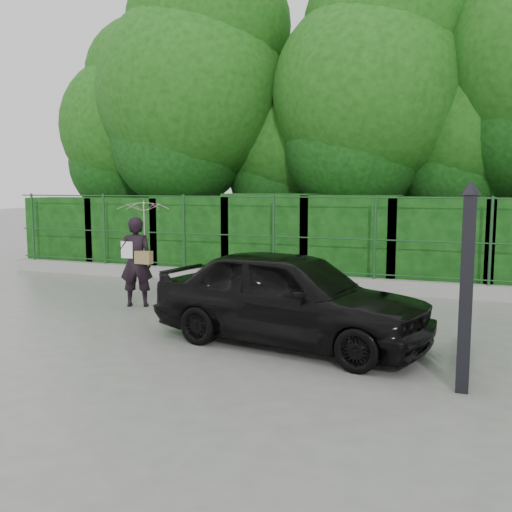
% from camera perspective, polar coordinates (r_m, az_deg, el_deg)
% --- Properties ---
extents(ground, '(80.00, 80.00, 0.00)m').
position_cam_1_polar(ground, '(9.33, -9.75, -7.32)').
color(ground, gray).
extents(kerb, '(14.00, 0.25, 0.30)m').
position_cam_1_polar(kerb, '(13.29, 0.11, -2.27)').
color(kerb, '#9E9E99').
rests_on(kerb, ground).
extents(fence, '(14.13, 0.06, 1.80)m').
position_cam_1_polar(fence, '(13.09, 1.02, 2.21)').
color(fence, '#1B4420').
rests_on(fence, kerb).
extents(hedge, '(14.20, 1.20, 2.11)m').
position_cam_1_polar(hedge, '(14.10, 1.75, 1.82)').
color(hedge, black).
rests_on(hedge, ground).
extents(trees, '(17.10, 6.15, 8.08)m').
position_cam_1_polar(trees, '(16.07, 8.30, 15.26)').
color(trees, black).
rests_on(trees, ground).
extents(gate, '(0.22, 2.33, 2.36)m').
position_cam_1_polar(gate, '(7.14, 20.33, -2.34)').
color(gate, black).
rests_on(gate, ground).
extents(woman, '(1.01, 1.01, 2.04)m').
position_cam_1_polar(woman, '(11.01, -11.42, 1.92)').
color(woman, black).
rests_on(woman, ground).
extents(car, '(4.35, 2.39, 1.40)m').
position_cam_1_polar(car, '(8.29, 3.41, -4.08)').
color(car, black).
rests_on(car, ground).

